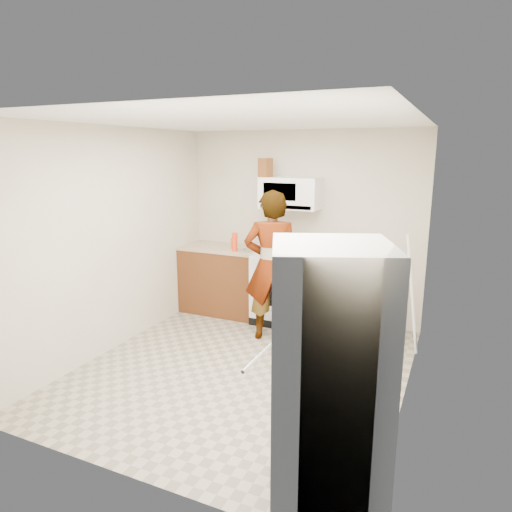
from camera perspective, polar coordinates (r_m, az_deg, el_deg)
The scene contains 20 objects.
floor at distance 4.93m, azimuth -1.54°, elevation -13.89°, with size 3.60×3.60×0.00m, color gray.
back_wall at distance 6.14m, azimuth 5.71°, elevation 3.74°, with size 3.20×0.02×2.50m, color beige.
right_wall at distance 4.08m, azimuth 18.86°, elevation -1.55°, with size 0.02×3.60×2.50m, color beige.
cabinet_left at distance 6.45m, azimuth -4.12°, elevation -3.06°, with size 1.12×0.62×0.90m, color #582A15.
counter_left at distance 6.34m, azimuth -4.19°, elevation 1.01°, with size 1.14×0.64×0.04m, color tan.
cabinet_right at distance 5.86m, azimuth 10.91°, elevation -4.93°, with size 0.80×0.62×0.90m, color #582A15.
counter_right at distance 5.73m, azimuth 11.11°, elevation -0.47°, with size 0.82×0.64×0.04m, color tan.
gas_range at distance 6.06m, azimuth 3.71°, elevation -3.77°, with size 0.76×0.65×1.13m.
microwave at distance 5.94m, azimuth 4.32°, elevation 7.85°, with size 0.76×0.38×0.40m, color white.
person at distance 5.40m, azimuth 1.96°, elevation -1.28°, with size 0.66×0.43×1.80m, color tan.
fridge at distance 2.97m, azimuth 8.98°, elevation -14.78°, with size 0.70×0.70×1.70m, color #BABBB7.
kettle at distance 5.89m, azimuth 11.35°, elevation 0.86°, with size 0.14×0.14×0.16m, color silver.
jug at distance 5.99m, azimuth 1.18°, elevation 10.99°, with size 0.14×0.14×0.24m, color brown.
saucepan at distance 6.10m, azimuth 3.19°, elevation 1.49°, with size 0.22×0.22×0.12m, color silver.
tray at distance 5.84m, azimuth 4.87°, elevation 0.35°, with size 0.25×0.16×0.05m, color white.
bottle_spray at distance 6.02m, azimuth -2.68°, elevation 1.75°, with size 0.07×0.07×0.25m, color red.
bottle_hot_sauce at distance 6.19m, azimuth -2.97°, elevation 1.58°, with size 0.05×0.05×0.14m, color #EE581A.
bottle_green_cap at distance 6.07m, azimuth -2.63°, elevation 1.61°, with size 0.06×0.06×0.19m, color green.
pot_lid at distance 6.06m, azimuth -1.42°, elevation 0.73°, with size 0.26×0.26×0.01m, color silver.
broom at distance 5.20m, azimuth 18.95°, elevation -4.79°, with size 0.03×0.03×1.41m, color white.
Camera 1 is at (1.93, -3.95, 2.22)m, focal length 32.00 mm.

